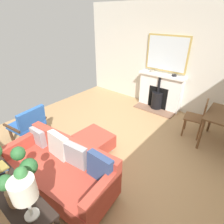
# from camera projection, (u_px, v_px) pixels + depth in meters

# --- Properties ---
(ground_plane) EXTENTS (5.83, 5.45, 0.01)m
(ground_plane) POSITION_uv_depth(u_px,v_px,m) (98.00, 158.00, 3.48)
(ground_plane) COLOR tan
(wall_left) EXTENTS (0.12, 5.45, 2.77)m
(wall_left) POSITION_uv_depth(u_px,v_px,m) (171.00, 59.00, 4.81)
(wall_left) COLOR beige
(wall_left) RESTS_ON ground
(fireplace) EXTENTS (0.60, 1.29, 1.00)m
(fireplace) POSITION_uv_depth(u_px,v_px,m) (159.00, 93.00, 5.15)
(fireplace) COLOR brown
(fireplace) RESTS_ON ground
(mirror_over_mantel) EXTENTS (0.04, 1.14, 0.93)m
(mirror_over_mantel) POSITION_uv_depth(u_px,v_px,m) (167.00, 54.00, 4.73)
(mirror_over_mantel) COLOR tan
(mantel_bowl_near) EXTENTS (0.14, 0.14, 0.05)m
(mantel_bowl_near) POSITION_uv_depth(u_px,v_px,m) (152.00, 71.00, 5.08)
(mantel_bowl_near) COLOR #9E9384
(mantel_bowl_near) RESTS_ON fireplace
(mantel_bowl_far) EXTENTS (0.13, 0.13, 0.04)m
(mantel_bowl_far) POSITION_uv_depth(u_px,v_px,m) (174.00, 75.00, 4.73)
(mantel_bowl_far) COLOR black
(mantel_bowl_far) RESTS_ON fireplace
(sofa) EXTENTS (0.94, 1.84, 0.81)m
(sofa) POSITION_uv_depth(u_px,v_px,m) (62.00, 169.00, 2.77)
(sofa) COLOR #B2B2B7
(sofa) RESTS_ON ground
(ottoman) EXTENTS (0.63, 0.68, 0.38)m
(ottoman) POSITION_uv_depth(u_px,v_px,m) (94.00, 141.00, 3.55)
(ottoman) COLOR #B2B2B7
(ottoman) RESTS_ON ground
(armchair_accent) EXTENTS (0.74, 0.66, 0.79)m
(armchair_accent) POSITION_uv_depth(u_px,v_px,m) (28.00, 123.00, 3.78)
(armchair_accent) COLOR #4C3321
(armchair_accent) RESTS_ON ground
(console_table) EXTENTS (0.34, 1.60, 0.72)m
(console_table) POSITION_uv_depth(u_px,v_px,m) (7.00, 189.00, 2.13)
(console_table) COLOR black
(console_table) RESTS_ON ground
(table_lamp_far_end) EXTENTS (0.23, 0.23, 0.48)m
(table_lamp_far_end) POSITION_uv_depth(u_px,v_px,m) (24.00, 191.00, 1.58)
(table_lamp_far_end) COLOR white
(table_lamp_far_end) RESTS_ON console_table
(potted_plant) EXTENTS (0.48, 0.54, 0.64)m
(potted_plant) POSITION_uv_depth(u_px,v_px,m) (11.00, 172.00, 1.72)
(potted_plant) COLOR #99704C
(potted_plant) RESTS_ON console_table
(dining_chair_near_fireplace) EXTENTS (0.46, 0.46, 0.88)m
(dining_chair_near_fireplace) POSITION_uv_depth(u_px,v_px,m) (199.00, 116.00, 3.87)
(dining_chair_near_fireplace) COLOR brown
(dining_chair_near_fireplace) RESTS_ON ground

